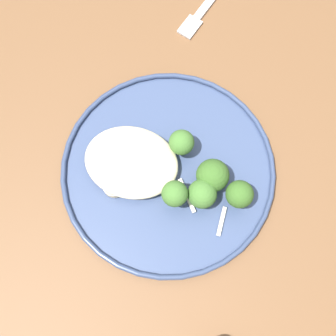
% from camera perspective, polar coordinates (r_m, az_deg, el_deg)
% --- Properties ---
extents(ground, '(6.00, 6.00, 0.00)m').
position_cam_1_polar(ground, '(1.31, -2.28, -9.62)').
color(ground, '#665B51').
extents(wooden_dining_table, '(1.40, 1.00, 0.74)m').
position_cam_1_polar(wooden_dining_table, '(0.66, -4.48, -2.73)').
color(wooden_dining_table, brown).
rests_on(wooden_dining_table, ground).
extents(dinner_plate, '(0.29, 0.29, 0.02)m').
position_cam_1_polar(dinner_plate, '(0.57, 0.00, -0.33)').
color(dinner_plate, '#38476B').
rests_on(dinner_plate, wooden_dining_table).
extents(noodle_bed, '(0.13, 0.10, 0.03)m').
position_cam_1_polar(noodle_bed, '(0.56, -4.76, 0.76)').
color(noodle_bed, beige).
rests_on(noodle_bed, dinner_plate).
extents(seared_scallop_tiny_bay, '(0.03, 0.03, 0.02)m').
position_cam_1_polar(seared_scallop_tiny_bay, '(0.57, -6.28, 1.50)').
color(seared_scallop_tiny_bay, beige).
rests_on(seared_scallop_tiny_bay, dinner_plate).
extents(seared_scallop_large_seared, '(0.03, 0.03, 0.01)m').
position_cam_1_polar(seared_scallop_large_seared, '(0.56, -7.27, -2.41)').
color(seared_scallop_large_seared, beige).
rests_on(seared_scallop_large_seared, dinner_plate).
extents(seared_scallop_right_edge, '(0.03, 0.03, 0.01)m').
position_cam_1_polar(seared_scallop_right_edge, '(0.56, 0.03, -0.25)').
color(seared_scallop_right_edge, beige).
rests_on(seared_scallop_right_edge, dinner_plate).
extents(seared_scallop_center_golden, '(0.03, 0.03, 0.02)m').
position_cam_1_polar(seared_scallop_center_golden, '(0.57, -8.40, 0.65)').
color(seared_scallop_center_golden, beige).
rests_on(seared_scallop_center_golden, dinner_plate).
extents(seared_scallop_rear_pale, '(0.03, 0.03, 0.02)m').
position_cam_1_polar(seared_scallop_rear_pale, '(0.57, -4.33, 2.49)').
color(seared_scallop_rear_pale, beige).
rests_on(seared_scallop_rear_pale, dinner_plate).
extents(broccoli_floret_near_rim, '(0.04, 0.04, 0.06)m').
position_cam_1_polar(broccoli_floret_near_rim, '(0.53, 9.68, -3.28)').
color(broccoli_floret_near_rim, '#7A994C').
rests_on(broccoli_floret_near_rim, dinner_plate).
extents(broccoli_floret_rear_charred, '(0.04, 0.04, 0.05)m').
position_cam_1_polar(broccoli_floret_rear_charred, '(0.54, 6.05, -1.03)').
color(broccoli_floret_rear_charred, '#89A356').
rests_on(broccoli_floret_rear_charred, dinner_plate).
extents(broccoli_floret_center_pile, '(0.03, 0.03, 0.05)m').
position_cam_1_polar(broccoli_floret_center_pile, '(0.55, 1.84, 3.44)').
color(broccoli_floret_center_pile, '#7A994C').
rests_on(broccoli_floret_center_pile, dinner_plate).
extents(broccoli_floret_small_sprig, '(0.04, 0.04, 0.05)m').
position_cam_1_polar(broccoli_floret_small_sprig, '(0.53, 4.63, -3.54)').
color(broccoli_floret_small_sprig, '#89A356').
rests_on(broccoli_floret_small_sprig, dinner_plate).
extents(broccoli_floret_split_head, '(0.03, 0.03, 0.06)m').
position_cam_1_polar(broccoli_floret_split_head, '(0.52, 0.91, -3.59)').
color(broccoli_floret_split_head, '#89A356').
rests_on(broccoli_floret_split_head, dinner_plate).
extents(onion_sliver_short_strip, '(0.01, 0.04, 0.00)m').
position_cam_1_polar(onion_sliver_short_strip, '(0.56, 7.25, -7.17)').
color(onion_sliver_short_strip, silver).
rests_on(onion_sliver_short_strip, dinner_plate).
extents(onion_sliver_long_sliver, '(0.04, 0.03, 0.00)m').
position_cam_1_polar(onion_sliver_long_sliver, '(0.56, 4.53, -2.69)').
color(onion_sliver_long_sliver, silver).
rests_on(onion_sliver_long_sliver, dinner_plate).
extents(onion_sliver_pale_crescent, '(0.03, 0.04, 0.00)m').
position_cam_1_polar(onion_sliver_pale_crescent, '(0.56, 2.57, -3.74)').
color(onion_sliver_pale_crescent, silver).
rests_on(onion_sliver_pale_crescent, dinner_plate).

